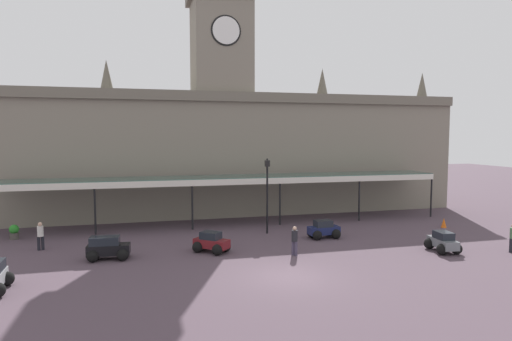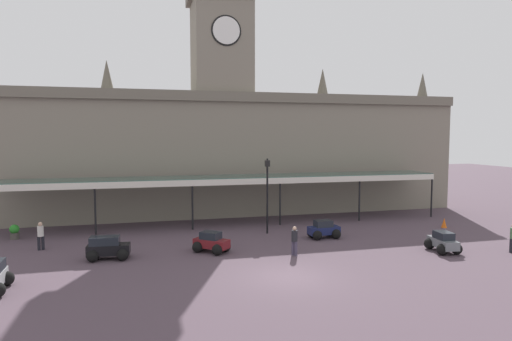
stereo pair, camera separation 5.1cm
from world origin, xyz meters
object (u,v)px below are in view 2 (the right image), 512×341
Objects in this scene: car_grey_sedan at (443,243)px; car_navy_sedan at (324,231)px; pedestrian_beside_cars at (41,235)px; traffic_cone at (444,223)px; victorian_lamppost at (267,187)px; planter_by_canopy at (14,232)px; pedestrian_crossing_forecourt at (294,240)px; car_black_estate at (108,249)px; car_maroon_sedan at (211,244)px.

car_navy_sedan is (-5.38, 4.88, 0.00)m from car_grey_sedan.
traffic_cone is (27.33, -0.49, -0.56)m from pedestrian_beside_cars.
traffic_cone is at bearing -6.12° from victorian_lamppost.
victorian_lamppost is at bearing -8.54° from planter_by_canopy.
car_grey_sedan is 1.02× the size of car_navy_sedan.
pedestrian_beside_cars is 4.13m from planter_by_canopy.
pedestrian_crossing_forecourt reaches higher than car_navy_sedan.
car_black_estate is at bearing -45.44° from planter_by_canopy.
car_navy_sedan is (13.42, 1.67, -0.06)m from car_black_estate.
pedestrian_crossing_forecourt is at bearing -26.69° from planter_by_canopy.
traffic_cone is at bearing 7.98° from car_maroon_sedan.
pedestrian_beside_cars is 1.74× the size of planter_by_canopy.
traffic_cone is at bearing -7.47° from planter_by_canopy.
car_navy_sedan is at bearing 47.06° from pedestrian_crossing_forecourt.
pedestrian_beside_cars is at bearing 178.97° from traffic_cone.
pedestrian_crossing_forecourt is 13.91m from traffic_cone.
pedestrian_crossing_forecourt is 0.32× the size of victorian_lamppost.
car_grey_sedan is 26.90m from planter_by_canopy.
planter_by_canopy is (-6.31, 6.41, -0.07)m from car_black_estate.
car_grey_sedan is at bearing -8.87° from pedestrian_crossing_forecourt.
traffic_cone is 0.73× the size of planter_by_canopy.
car_grey_sedan is at bearing -9.70° from car_black_estate.
victorian_lamppost reaches higher than car_black_estate.
car_navy_sedan is 17.48m from pedestrian_beside_cars.
planter_by_canopy is (-2.31, 3.40, -0.42)m from pedestrian_beside_cars.
car_navy_sedan is 0.40× the size of victorian_lamppost.
car_grey_sedan is (13.10, -3.27, 0.00)m from car_maroon_sedan.
car_black_estate is 1.11× the size of car_navy_sedan.
car_navy_sedan is (7.71, 1.62, 0.00)m from car_maroon_sedan.
pedestrian_crossing_forecourt reaches higher than traffic_cone.
car_black_estate reaches higher than car_grey_sedan.
traffic_cone is at bearing 4.92° from car_navy_sedan.
car_black_estate is 11.23m from victorian_lamppost.
victorian_lamppost is (-3.24, 2.26, 2.72)m from car_navy_sedan.
victorian_lamppost reaches higher than planter_by_canopy.
car_grey_sedan is 7.27m from car_navy_sedan.
pedestrian_beside_cars is at bearing -55.82° from planter_by_canopy.
car_grey_sedan is at bearing -128.26° from traffic_cone.
car_black_estate is at bearing -172.90° from car_navy_sedan.
car_grey_sedan is 1.28× the size of pedestrian_beside_cars.
pedestrian_crossing_forecourt is (-8.67, 1.35, 0.41)m from car_grey_sedan.
car_grey_sedan and car_navy_sedan have the same top height.
pedestrian_crossing_forecourt is (10.13, -1.86, 0.34)m from car_black_estate.
victorian_lamppost is (4.47, 3.88, 2.72)m from car_maroon_sedan.
car_black_estate is (-5.71, -0.05, 0.06)m from car_maroon_sedan.
planter_by_canopy is (-16.45, 8.27, -0.42)m from pedestrian_crossing_forecourt.
car_black_estate is at bearing -179.47° from car_maroon_sedan.
victorian_lamppost is at bearing 40.95° from car_maroon_sedan.
car_black_estate is 10.31m from pedestrian_crossing_forecourt.
victorian_lamppost reaches higher than car_maroon_sedan.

